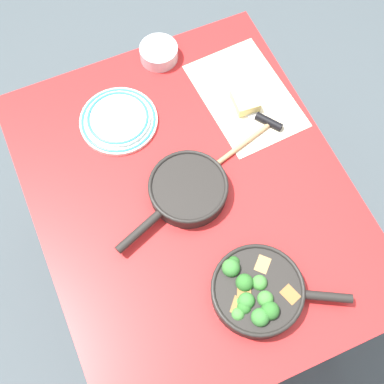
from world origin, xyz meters
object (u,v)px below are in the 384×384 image
(skillet_broccoli, at_px, (257,292))
(dinner_plate_stack, at_px, (118,120))
(skillet_eggs, at_px, (187,190))
(wooden_spoon, at_px, (216,165))
(cheese_block, at_px, (245,102))
(grater_knife, at_px, (256,116))
(prep_bowl_steel, at_px, (159,53))

(skillet_broccoli, bearing_deg, dinner_plate_stack, 131.53)
(skillet_eggs, height_order, dinner_plate_stack, skillet_eggs)
(wooden_spoon, distance_m, cheese_block, 0.23)
(skillet_broccoli, height_order, cheese_block, skillet_broccoli)
(skillet_eggs, distance_m, grater_knife, 0.33)
(dinner_plate_stack, bearing_deg, skillet_broccoli, -167.27)
(grater_knife, bearing_deg, skillet_eggs, 82.11)
(cheese_block, relative_size, dinner_plate_stack, 0.36)
(skillet_eggs, bearing_deg, prep_bowl_steel, -123.77)
(skillet_broccoli, height_order, wooden_spoon, skillet_broccoli)
(wooden_spoon, xyz_separation_m, cheese_block, (0.16, -0.17, 0.01))
(grater_knife, bearing_deg, dinner_plate_stack, 33.57)
(grater_knife, distance_m, prep_bowl_steel, 0.38)
(wooden_spoon, xyz_separation_m, prep_bowl_steel, (0.43, 0.00, 0.02))
(cheese_block, bearing_deg, grater_knife, -167.77)
(cheese_block, xyz_separation_m, dinner_plate_stack, (0.10, 0.38, -0.01))
(cheese_block, distance_m, prep_bowl_steel, 0.32)
(skillet_broccoli, relative_size, grater_knife, 1.59)
(cheese_block, bearing_deg, skillet_eggs, 125.97)
(skillet_eggs, xyz_separation_m, prep_bowl_steel, (0.48, -0.11, -0.00))
(grater_knife, distance_m, dinner_plate_stack, 0.42)
(skillet_broccoli, xyz_separation_m, wooden_spoon, (0.39, -0.06, -0.02))
(skillet_broccoli, distance_m, dinner_plate_stack, 0.66)
(wooden_spoon, xyz_separation_m, dinner_plate_stack, (0.25, 0.21, 0.00))
(wooden_spoon, distance_m, prep_bowl_steel, 0.43)
(wooden_spoon, height_order, grater_knife, grater_knife)
(grater_knife, bearing_deg, prep_bowl_steel, -5.58)
(skillet_broccoli, bearing_deg, cheese_block, 95.69)
(skillet_broccoli, relative_size, dinner_plate_stack, 1.44)
(grater_knife, xyz_separation_m, dinner_plate_stack, (0.15, 0.39, 0.00))
(skillet_eggs, distance_m, prep_bowl_steel, 0.49)
(skillet_broccoli, height_order, dinner_plate_stack, skillet_broccoli)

